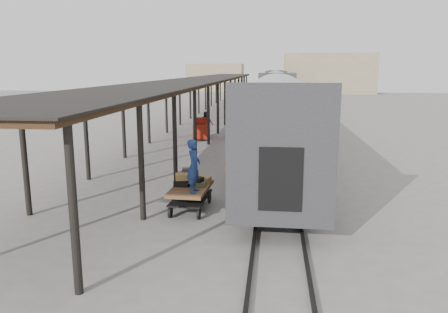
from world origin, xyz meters
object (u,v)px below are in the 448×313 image
baggage_cart (191,192)px  luggage_tug (201,130)px  porter (194,166)px  pedestrian (206,124)px

baggage_cart → luggage_tug: bearing=100.6°
baggage_cart → porter: (0.25, -0.65, 1.13)m
porter → luggage_tug: bearing=12.8°
baggage_cart → porter: porter is taller
baggage_cart → pedestrian: (-2.11, 16.99, 0.31)m
luggage_tug → porter: porter is taller
luggage_tug → pedestrian: (0.14, 1.05, 0.27)m
baggage_cart → porter: 1.33m
porter → pedestrian: size_ratio=0.96×
pedestrian → luggage_tug: bearing=94.9°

